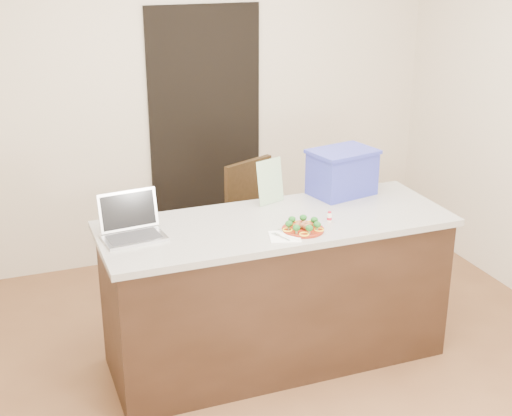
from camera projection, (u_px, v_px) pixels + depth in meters
name	position (u px, v px, depth m)	size (l,w,h in m)	color
ground	(291.00, 378.00, 4.25)	(4.00, 4.00, 0.00)	brown
room_shell	(297.00, 111.00, 3.67)	(4.00, 4.00, 4.00)	white
doorway	(206.00, 134.00, 5.66)	(0.90, 0.02, 2.00)	black
island	(276.00, 291.00, 4.30)	(2.06, 0.76, 0.92)	black
plate	(303.00, 229.00, 3.99)	(0.24, 0.24, 0.02)	maroon
meatballs	(303.00, 225.00, 3.99)	(0.10, 0.09, 0.04)	brown
broccoli	(303.00, 223.00, 3.98)	(0.20, 0.20, 0.04)	#124715
pepper_rings	(303.00, 228.00, 3.99)	(0.23, 0.23, 0.01)	yellow
napkin	(285.00, 237.00, 3.91)	(0.17, 0.17, 0.01)	white
fork	(281.00, 236.00, 3.90)	(0.05, 0.14, 0.00)	silver
knife	(291.00, 236.00, 3.90)	(0.08, 0.18, 0.01)	white
yogurt_bottle	(329.00, 217.00, 4.11)	(0.03, 0.03, 0.06)	white
laptop	(131.00, 224.00, 3.92)	(0.35, 0.29, 0.23)	#BCBCC1
leaflet	(270.00, 181.00, 4.37)	(0.19, 0.00, 0.28)	silver
blue_box	(342.00, 172.00, 4.52)	(0.45, 0.37, 0.29)	#2B329D
chair	(254.00, 221.00, 5.11)	(0.57, 0.59, 0.98)	black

